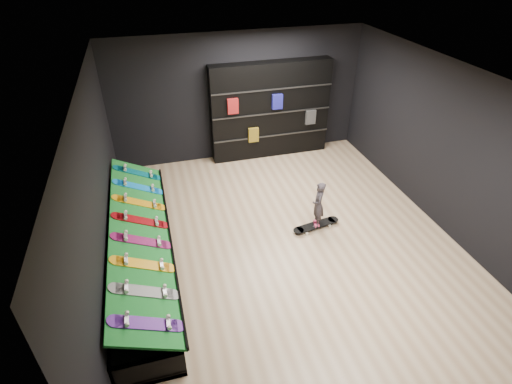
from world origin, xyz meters
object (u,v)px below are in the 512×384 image
object	(u,v)px
floor_skateboard	(316,226)
back_shelving	(270,110)
child	(317,213)
display_rack	(142,254)

from	to	relation	value
floor_skateboard	back_shelving	bearing A→B (deg)	79.13
child	display_rack	bearing A→B (deg)	-66.89
display_rack	back_shelving	distance (m)	4.76
display_rack	back_shelving	xyz separation A→B (m)	(3.28, 3.32, 0.91)
child	back_shelving	bearing A→B (deg)	-160.28
display_rack	floor_skateboard	xyz separation A→B (m)	(3.23, 0.14, -0.20)
back_shelving	child	distance (m)	3.28
back_shelving	child	size ratio (longest dim) A/B	5.24
display_rack	floor_skateboard	bearing A→B (deg)	2.41
display_rack	child	distance (m)	3.24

